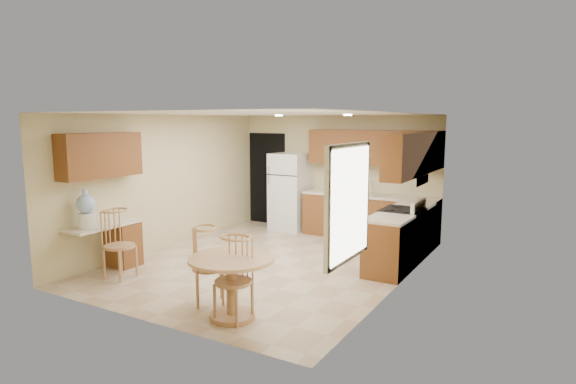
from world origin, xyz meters
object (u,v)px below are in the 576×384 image
Objects in this scene: stove at (401,235)px; chair_table_a at (204,259)px; chair_desk at (114,238)px; refrigerator at (290,192)px; dining_table at (232,278)px; water_crock at (86,210)px; chair_table_b at (228,273)px.

stove is 1.07× the size of chair_table_a.
chair_table_a is 0.98× the size of chair_desk.
chair_desk is (-0.60, -4.28, -0.21)m from refrigerator.
stove reaches higher than dining_table.
refrigerator is at bearing 76.53° from water_crock.
water_crock reaches higher than stove.
dining_table is at bearing 81.28° from chair_desk.
stove is at bearing -106.24° from chair_table_b.
refrigerator reaches higher than water_crock.
chair_table_a is 1.00× the size of chair_table_b.
chair_table_a is (1.26, -4.41, -0.22)m from refrigerator.
water_crock reaches higher than chair_desk.
dining_table is at bearing -69.45° from chair_table_b.
stove is 4.63m from chair_desk.
stove is 3.58m from chair_table_a.
refrigerator is 4.59m from chair_table_a.
chair_table_a is 0.66m from chair_table_b.
refrigerator is at bearing 170.10° from chair_desk.
water_crock is (-1.05, -4.38, 0.20)m from refrigerator.
stove reaches higher than chair_table_a.
refrigerator is at bearing 157.01° from stove.
chair_table_a reaches higher than dining_table.
stove is 1.83× the size of water_crock.
chair_table_a is at bearing -25.43° from chair_table_b.
chair_table_a is at bearing 83.93° from chair_desk.
refrigerator is 5.06m from chair_table_b.
refrigerator is 4.32m from chair_desk.
refrigerator is 1.55× the size of stove.
chair_desk is at bearing -9.65° from chair_table_b.
chair_table_a is at bearing -74.10° from refrigerator.
chair_table_b is at bearing 22.42° from chair_table_a.
dining_table is at bearing -68.40° from refrigerator.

